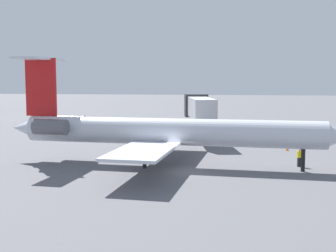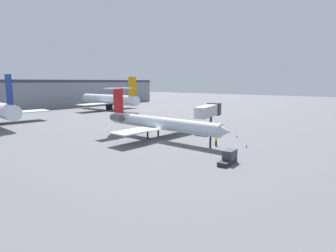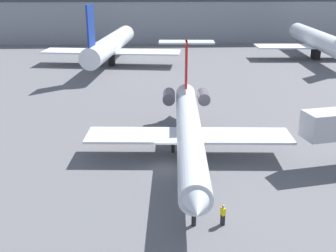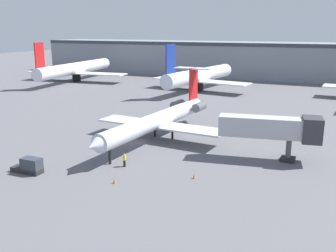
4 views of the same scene
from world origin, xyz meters
name	(u,v)px [view 1 (image 1 of 4)]	position (x,y,z in m)	size (l,w,h in m)	color
ground_plane	(180,172)	(0.00, 0.00, -0.05)	(400.00, 400.00, 0.10)	#5B5B60
regional_jet	(158,130)	(2.32, 2.34, 3.33)	(21.16, 32.05, 10.13)	silver
jet_bridge	(199,108)	(20.31, 0.02, 4.30)	(13.23, 5.37, 6.00)	#ADADB2
ground_crew_marshaller	(299,158)	(3.77, -10.70, 0.86)	(0.37, 0.46, 1.69)	black
traffic_cone_mid	(287,148)	(13.14, -10.63, 0.28)	(0.36, 0.36, 0.55)	orange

